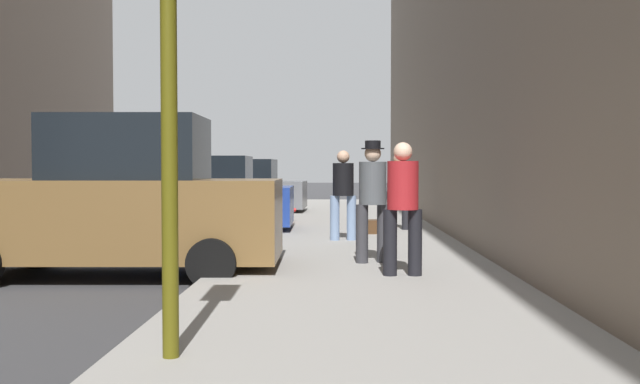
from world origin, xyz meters
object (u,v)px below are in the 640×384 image
Objects in this scene: pedestrian_in_jeans at (343,190)px; duffel_bag at (373,227)px; parked_gray_coupe at (240,189)px; pedestrian_in_tan_coat at (399,187)px; parked_bronze_suv at (118,204)px; parked_blue_sedan at (200,198)px; fire_hydrant at (288,208)px; pedestrian_with_beanie at (373,195)px; pedestrian_in_red_jacket at (403,201)px.

duffel_bag is at bearing 65.74° from pedestrian_in_jeans.
pedestrian_in_tan_coat is at bearing -55.18° from parked_gray_coupe.
parked_gray_coupe is at bearing 124.82° from pedestrian_in_tan_coat.
parked_bronze_suv is 5.98m from parked_blue_sedan.
pedestrian_with_beanie is at bearing -77.08° from fire_hydrant.
pedestrian_in_red_jacket is at bearing -75.26° from pedestrian_with_beanie.
pedestrian_in_tan_coat is at bearing 0.58° from parked_blue_sedan.
parked_bronze_suv is 3.62m from pedestrian_with_beanie.
parked_gray_coupe is 12.45m from pedestrian_with_beanie.
duffel_bag is (0.24, 4.61, -0.85)m from pedestrian_with_beanie.
parked_blue_sedan is at bearing 120.18° from pedestrian_in_red_jacket.
fire_hydrant is 9.26m from pedestrian_in_red_jacket.
duffel_bag is (3.82, -7.31, -0.56)m from parked_gray_coupe.
pedestrian_in_jeans is at bearing -35.96° from parked_blue_sedan.
duffel_bag is (2.02, -3.16, -0.21)m from fire_hydrant.
pedestrian_with_beanie is (3.58, -5.49, 0.29)m from parked_blue_sedan.
parked_blue_sedan is 6.56m from pedestrian_with_beanie.
pedestrian_in_red_jacket is at bearing -94.48° from pedestrian_in_tan_coat.
fire_hydrant is (1.80, 2.27, -0.35)m from parked_blue_sedan.
parked_bronze_suv is 1.09× the size of parked_gray_coupe.
pedestrian_with_beanie reaches higher than pedestrian_in_jeans.
pedestrian_with_beanie reaches higher than parked_blue_sedan.
pedestrian_with_beanie is at bearing -92.96° from duffel_bag.
parked_bronze_suv reaches higher than fire_hydrant.
duffel_bag is at bearing -62.39° from parked_gray_coupe.
pedestrian_in_red_jacket is (3.91, -6.72, 0.26)m from parked_blue_sedan.
parked_bronze_suv is 6.59× the size of fire_hydrant.
parked_gray_coupe is at bearing 110.01° from pedestrian_in_jeans.
pedestrian_in_red_jacket is (3.91, -13.15, 0.26)m from parked_gray_coupe.
fire_hydrant is 4.82m from pedestrian_in_jeans.
pedestrian_in_red_jacket is at bearing -89.16° from duffel_bag.
pedestrian_in_tan_coat and pedestrian_in_red_jacket have the same top height.
pedestrian_with_beanie is at bearing 104.74° from pedestrian_in_red_jacket.
pedestrian_in_jeans is at bearing -69.99° from parked_gray_coupe.
parked_blue_sedan reaches higher than fire_hydrant.
parked_blue_sedan reaches higher than duffel_bag.
pedestrian_with_beanie is at bearing -98.77° from pedestrian_in_tan_coat.
parked_bronze_suv is at bearing 169.20° from pedestrian_in_red_jacket.
pedestrian_with_beanie reaches higher than pedestrian_in_tan_coat.
pedestrian_in_red_jacket is at bearing -73.45° from parked_gray_coupe.
duffel_bag is at bearing 87.04° from pedestrian_with_beanie.
parked_blue_sedan is 2.47× the size of pedestrian_in_red_jacket.
pedestrian_with_beanie is at bearing -73.26° from parked_gray_coupe.
parked_bronze_suv reaches higher than pedestrian_in_red_jacket.
pedestrian_in_jeans is (3.18, -2.31, 0.26)m from parked_blue_sedan.
parked_bronze_suv reaches higher than pedestrian_in_tan_coat.
pedestrian_in_tan_coat is (4.44, -6.38, 0.26)m from parked_gray_coupe.
pedestrian_with_beanie is (1.78, -7.76, 0.64)m from fire_hydrant.
pedestrian_in_red_jacket is 3.89× the size of duffel_bag.
parked_bronze_suv reaches higher than pedestrian_in_jeans.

